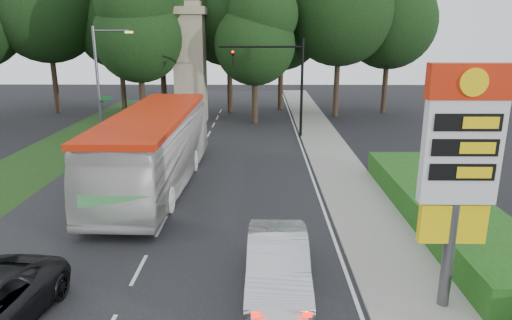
{
  "coord_description": "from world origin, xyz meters",
  "views": [
    {
      "loc": [
        4.0,
        -9.46,
        7.56
      ],
      "look_at": [
        3.8,
        9.72,
        2.2
      ],
      "focal_mm": 32.0,
      "sensor_mm": 36.0,
      "label": 1
    }
  ],
  "objects_px": {
    "traffic_signal_mast": "(284,74)",
    "streetlight_signs": "(101,80)",
    "monument": "(190,63)",
    "sedan_silver": "(278,264)",
    "transit_bus": "(156,149)",
    "gas_station_pylon": "(461,157)"
  },
  "relations": [
    {
      "from": "traffic_signal_mast",
      "to": "streetlight_signs",
      "type": "height_order",
      "value": "streetlight_signs"
    },
    {
      "from": "monument",
      "to": "sedan_silver",
      "type": "xyz_separation_m",
      "value": [
        6.53,
        -27.13,
        -4.25
      ]
    },
    {
      "from": "traffic_signal_mast",
      "to": "sedan_silver",
      "type": "bearing_deg",
      "value": -93.12
    },
    {
      "from": "monument",
      "to": "transit_bus",
      "type": "distance_m",
      "value": 17.63
    },
    {
      "from": "traffic_signal_mast",
      "to": "sedan_silver",
      "type": "height_order",
      "value": "traffic_signal_mast"
    },
    {
      "from": "monument",
      "to": "sedan_silver",
      "type": "height_order",
      "value": "monument"
    },
    {
      "from": "streetlight_signs",
      "to": "transit_bus",
      "type": "relative_size",
      "value": 0.58
    },
    {
      "from": "gas_station_pylon",
      "to": "monument",
      "type": "xyz_separation_m",
      "value": [
        -11.2,
        28.01,
        0.66
      ]
    },
    {
      "from": "streetlight_signs",
      "to": "monument",
      "type": "xyz_separation_m",
      "value": [
        4.99,
        7.99,
        0.67
      ]
    },
    {
      "from": "monument",
      "to": "sedan_silver",
      "type": "bearing_deg",
      "value": -76.47
    },
    {
      "from": "gas_station_pylon",
      "to": "transit_bus",
      "type": "xyz_separation_m",
      "value": [
        -10.48,
        10.69,
        -2.54
      ]
    },
    {
      "from": "streetlight_signs",
      "to": "transit_bus",
      "type": "xyz_separation_m",
      "value": [
        5.71,
        -9.33,
        -2.53
      ]
    },
    {
      "from": "gas_station_pylon",
      "to": "streetlight_signs",
      "type": "distance_m",
      "value": 25.74
    },
    {
      "from": "traffic_signal_mast",
      "to": "sedan_silver",
      "type": "relative_size",
      "value": 1.38
    },
    {
      "from": "streetlight_signs",
      "to": "sedan_silver",
      "type": "distance_m",
      "value": 22.62
    },
    {
      "from": "traffic_signal_mast",
      "to": "sedan_silver",
      "type": "distance_m",
      "value": 21.5
    },
    {
      "from": "traffic_signal_mast",
      "to": "monument",
      "type": "xyz_separation_m",
      "value": [
        -7.68,
        6.0,
        0.43
      ]
    },
    {
      "from": "gas_station_pylon",
      "to": "transit_bus",
      "type": "height_order",
      "value": "gas_station_pylon"
    },
    {
      "from": "gas_station_pylon",
      "to": "sedan_silver",
      "type": "xyz_separation_m",
      "value": [
        -4.67,
        0.87,
        -3.59
      ]
    },
    {
      "from": "gas_station_pylon",
      "to": "transit_bus",
      "type": "relative_size",
      "value": 0.5
    },
    {
      "from": "gas_station_pylon",
      "to": "monument",
      "type": "bearing_deg",
      "value": 111.8
    },
    {
      "from": "sedan_silver",
      "to": "traffic_signal_mast",
      "type": "bearing_deg",
      "value": 87.71
    }
  ]
}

